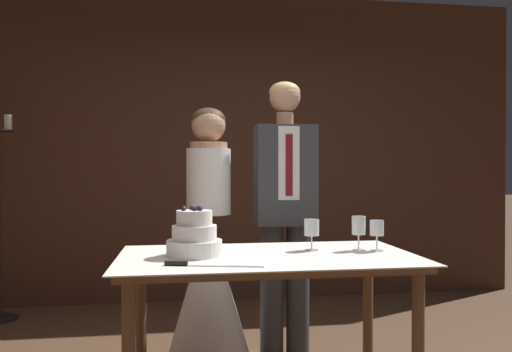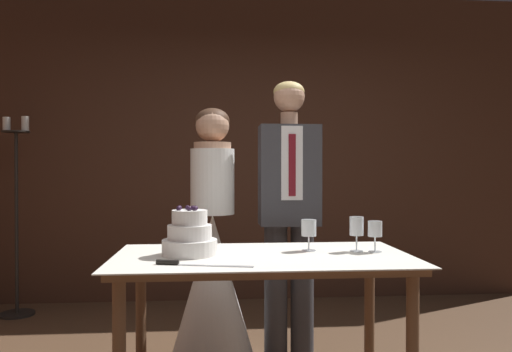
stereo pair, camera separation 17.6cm
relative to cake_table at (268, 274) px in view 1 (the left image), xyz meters
name	(u,v)px [view 1 (the left image)]	position (x,y,z in m)	size (l,w,h in m)	color
wall_back	(234,147)	(0.07, 2.30, 0.72)	(5.51, 0.12, 2.85)	#472B1E
cake_table	(268,274)	(0.00, 0.00, 0.00)	(1.44, 0.79, 0.80)	brown
tiered_cake	(194,237)	(-0.35, 0.02, 0.18)	(0.27, 0.27, 0.24)	white
cake_knife	(195,264)	(-0.36, -0.23, 0.10)	(0.42, 0.12, 0.02)	silver
wine_glass_near	(312,229)	(0.25, 0.10, 0.20)	(0.08, 0.08, 0.16)	silver
wine_glass_middle	(359,227)	(0.48, 0.06, 0.21)	(0.07, 0.07, 0.18)	silver
wine_glass_far	(377,229)	(0.57, 0.04, 0.21)	(0.07, 0.07, 0.16)	silver
bride	(209,267)	(-0.25, 0.79, -0.11)	(0.54, 0.54, 1.61)	white
groom	(285,204)	(0.25, 0.79, 0.28)	(0.38, 0.25, 1.78)	#38383D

